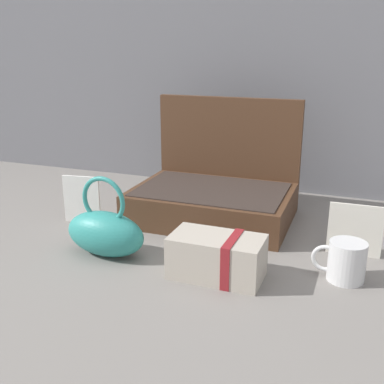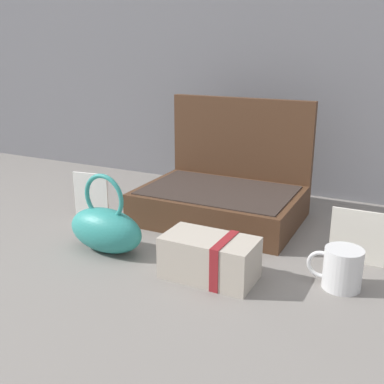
% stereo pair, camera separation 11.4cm
% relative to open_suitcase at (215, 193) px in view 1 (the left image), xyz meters
% --- Properties ---
extents(ground_plane, '(6.00, 6.00, 0.00)m').
position_rel_open_suitcase_xyz_m(ground_plane, '(0.03, -0.22, -0.07)').
color(ground_plane, slate).
extents(open_suitcase, '(0.45, 0.33, 0.34)m').
position_rel_open_suitcase_xyz_m(open_suitcase, '(0.00, 0.00, 0.00)').
color(open_suitcase, '#4C301E').
rests_on(open_suitcase, ground_plane).
extents(teal_pouch_handbag, '(0.22, 0.12, 0.20)m').
position_rel_open_suitcase_xyz_m(teal_pouch_handbag, '(-0.17, -0.35, -0.01)').
color(teal_pouch_handbag, teal).
rests_on(teal_pouch_handbag, ground_plane).
extents(cream_toiletry_bag, '(0.21, 0.12, 0.10)m').
position_rel_open_suitcase_xyz_m(cream_toiletry_bag, '(0.12, -0.36, -0.03)').
color(cream_toiletry_bag, '#B2A899').
rests_on(cream_toiletry_bag, ground_plane).
extents(coffee_mug, '(0.12, 0.08, 0.09)m').
position_rel_open_suitcase_xyz_m(coffee_mug, '(0.39, -0.28, -0.03)').
color(coffee_mug, silver).
rests_on(coffee_mug, ground_plane).
extents(info_card_left, '(0.11, 0.02, 0.14)m').
position_rel_open_suitcase_xyz_m(info_card_left, '(-0.35, -0.18, -0.00)').
color(info_card_left, white).
rests_on(info_card_left, ground_plane).
extents(poster_card_right, '(0.13, 0.01, 0.13)m').
position_rel_open_suitcase_xyz_m(poster_card_right, '(0.40, -0.14, -0.01)').
color(poster_card_right, silver).
rests_on(poster_card_right, ground_plane).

